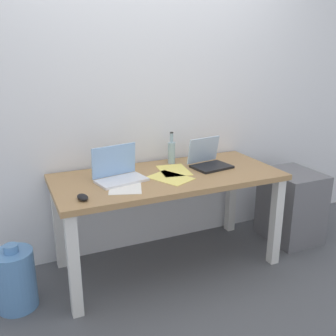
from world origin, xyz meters
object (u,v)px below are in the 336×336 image
computer_mouse (83,197)px  water_cooler_jug (15,279)px  desk (168,187)px  beer_bottle (172,152)px  laptop_left (119,173)px  filing_cabinet (291,206)px  laptop_right (209,161)px

computer_mouse → water_cooler_jug: 0.72m
desk → computer_mouse: bearing=-160.7°
computer_mouse → beer_bottle: bearing=20.9°
desk → laptop_left: laptop_left is taller
beer_bottle → filing_cabinet: beer_bottle is taller
filing_cabinet → water_cooler_jug: bearing=-179.0°
laptop_right → laptop_left: bearing=-177.9°
laptop_right → beer_bottle: size_ratio=1.24×
laptop_right → filing_cabinet: bearing=-6.2°
water_cooler_jug → filing_cabinet: 2.27m
laptop_left → water_cooler_jug: 0.95m
laptop_right → beer_bottle: 0.31m
water_cooler_jug → filing_cabinet: bearing=1.0°
laptop_left → beer_bottle: beer_bottle is taller
laptop_right → water_cooler_jug: (-1.47, -0.13, -0.58)m
computer_mouse → filing_cabinet: (1.83, 0.20, -0.45)m
laptop_right → desk: bearing=-172.0°
laptop_right → filing_cabinet: laptop_right is taller
water_cooler_jug → laptop_left: bearing=7.5°
laptop_right → water_cooler_jug: 1.59m
beer_bottle → water_cooler_jug: bearing=-165.3°
computer_mouse → filing_cabinet: 1.90m
water_cooler_jug → filing_cabinet: (2.27, 0.04, 0.10)m
laptop_left → laptop_right: laptop_left is taller
desk → computer_mouse: size_ratio=16.52×
laptop_left → water_cooler_jug: bearing=-172.5°
beer_bottle → water_cooler_jug: (-1.25, -0.33, -0.63)m
laptop_left → filing_cabinet: (1.53, -0.06, -0.49)m
laptop_left → computer_mouse: (-0.31, -0.26, -0.04)m
laptop_left → water_cooler_jug: laptop_left is taller
water_cooler_jug → beer_bottle: bearing=14.7°
desk → filing_cabinet: desk is taller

